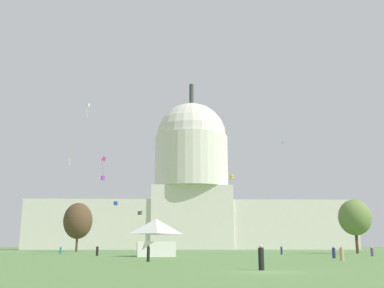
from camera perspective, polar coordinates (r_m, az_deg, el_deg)
The scene contains 21 objects.
ground_plane at distance 30.73m, azimuth 9.66°, elevation -15.74°, with size 800.00×800.00×0.00m, color #567F42.
capitol_building at distance 182.28m, azimuth -0.08°, elevation -6.26°, with size 127.49×29.93×68.69m.
event_tent at distance 70.78m, azimuth -4.64°, elevation -11.68°, with size 6.57×7.26×5.68m.
tree_east_mid at distance 101.48m, azimuth 20.00°, elevation -8.76°, with size 9.88×9.89×11.14m.
tree_west_mid at distance 124.64m, azimuth -14.30°, elevation -9.45°, with size 7.68×7.42×12.73m.
person_black_mid_center at distance 76.35m, azimuth -11.95°, elevation -13.17°, with size 0.57×0.57×1.67m.
person_black_lawn_far_right at distance 48.52m, azimuth -5.57°, elevation -13.68°, with size 0.41×0.41×1.79m.
person_tan_back_left at distance 54.06m, azimuth 18.50°, elevation -13.14°, with size 0.65×0.65×1.58m.
person_navy_front_center at distance 87.05m, azimuth 11.31°, elevation -13.12°, with size 0.48×0.48×1.59m.
person_teal_front_right at distance 90.56m, azimuth -16.36°, elevation -12.86°, with size 0.46×0.46×1.53m.
person_purple_lawn_far_left at distance 77.44m, azimuth 21.93°, elevation -12.62°, with size 0.54×0.54×1.45m.
person_navy_near_tent at distance 63.84m, azimuth 17.58°, elevation -13.04°, with size 0.57×0.57×1.59m.
person_black_edge_west at distance 32.66m, azimuth 8.79°, elevation -14.18°, with size 0.51×0.51×1.74m.
kite_blue_low at distance 134.21m, azimuth -9.66°, elevation -7.45°, with size 1.26×1.29×1.13m.
kite_green_mid at distance 116.51m, azimuth 11.64°, elevation -0.04°, with size 1.34×1.80×2.54m.
kite_violet_mid at distance 132.02m, azimuth -11.24°, elevation -4.25°, with size 1.30×1.31×3.10m.
kite_magenta_mid at distance 103.68m, azimuth -11.18°, elevation -2.14°, with size 1.00×0.82×4.30m.
kite_white_mid at distance 111.83m, azimuth -13.11°, elevation 4.83°, with size 0.95×0.92×3.85m.
kite_gold_mid at distance 128.87m, azimuth 5.12°, elevation -4.19°, with size 1.15×1.17×1.14m.
kite_black_low at distance 130.74m, azimuth -6.64°, elevation -8.70°, with size 1.28×1.28×1.04m.
kite_orange_mid at distance 96.52m, azimuth -15.24°, elevation -1.49°, with size 1.12×0.57×2.23m.
Camera 1 is at (-6.02, -30.09, 1.71)m, focal length 41.96 mm.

